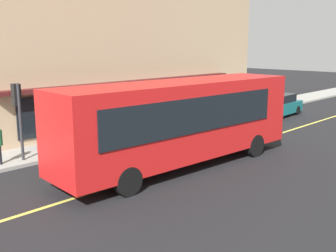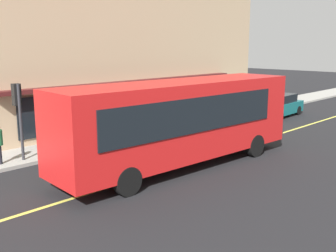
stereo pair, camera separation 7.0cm
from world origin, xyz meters
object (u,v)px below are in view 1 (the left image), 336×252
object	(u,v)px
bus	(182,119)
pedestrian_by_curb	(63,123)
traffic_light	(17,104)
car_teal	(278,105)
pedestrian_at_corner	(134,119)

from	to	relation	value
bus	pedestrian_by_curb	bearing A→B (deg)	102.61
traffic_light	car_teal	distance (m)	17.95
bus	car_teal	xyz separation A→B (m)	(13.41, 3.11, -1.24)
traffic_light	pedestrian_at_corner	size ratio (longest dim) A/B	2.01
bus	traffic_light	size ratio (longest dim) A/B	3.52
traffic_light	bus	bearing A→B (deg)	-50.36
traffic_light	pedestrian_at_corner	xyz separation A→B (m)	(6.19, -0.15, -1.44)
pedestrian_at_corner	car_teal	bearing A→B (deg)	-9.64
traffic_light	pedestrian_at_corner	bearing A→B (deg)	-1.43
pedestrian_by_curb	bus	bearing A→B (deg)	-77.39
traffic_light	car_teal	size ratio (longest dim) A/B	0.73
bus	car_teal	size ratio (longest dim) A/B	2.56
car_teal	pedestrian_at_corner	xyz separation A→B (m)	(-11.54, 1.96, 0.35)
bus	car_teal	bearing A→B (deg)	13.06
pedestrian_at_corner	pedestrian_by_curb	bearing A→B (deg)	156.21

